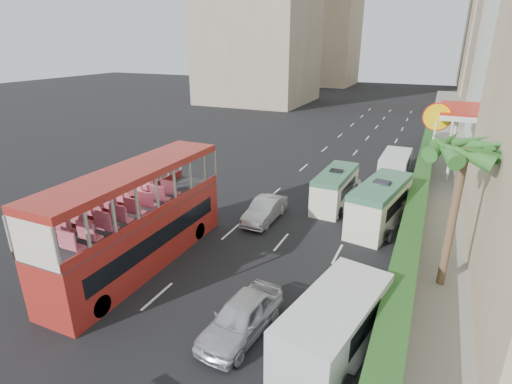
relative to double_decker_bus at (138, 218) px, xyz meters
The scene contains 14 objects.
ground_plane 6.51m from the double_decker_bus, ahead, with size 200.00×200.00×0.00m, color black.
double_decker_bus is the anchor object (origin of this frame).
car_silver_lane_a 8.54m from the double_decker_bus, 63.78° to the left, with size 1.46×4.20×1.38m, color silver.
car_silver_lane_b 7.75m from the double_decker_bus, 20.66° to the right, with size 1.77×4.41×1.50m, color silver.
van_asset 15.16m from the double_decker_bus, 60.29° to the left, with size 2.15×4.66×1.30m, color silver.
minibus_near 13.57m from the double_decker_bus, 58.92° to the left, with size 1.81×5.43×2.41m, color silver.
minibus_far 13.97m from the double_decker_bus, 42.96° to the left, with size 2.05×6.16×2.73m, color silver.
panel_van_near 10.60m from the double_decker_bus, 11.46° to the right, with size 2.24×5.59×2.24m, color silver.
panel_van_far 21.79m from the double_decker_bus, 62.54° to the left, with size 2.05×5.13×2.05m, color silver.
sidewalk 29.26m from the double_decker_bus, 59.04° to the left, with size 6.00×120.00×0.18m, color #99968C.
kerb_wall 18.66m from the double_decker_bus, 48.93° to the left, with size 0.30×44.00×1.00m, color silver.
hedge 18.60m from the double_decker_bus, 48.93° to the left, with size 1.10×44.00×0.70m, color #2D6626.
palm_tree 14.39m from the double_decker_bus, 16.16° to the left, with size 0.36×0.36×6.40m, color brown.
shell_station 28.02m from the double_decker_bus, 55.18° to the left, with size 6.50×8.00×5.50m, color silver.
Camera 1 is at (6.51, -13.75, 10.62)m, focal length 28.00 mm.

